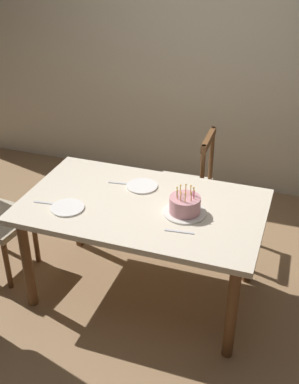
{
  "coord_description": "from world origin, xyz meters",
  "views": [
    {
      "loc": [
        0.93,
        -2.54,
        2.42
      ],
      "look_at": [
        0.05,
        0.0,
        0.86
      ],
      "focal_mm": 44.97,
      "sensor_mm": 36.0,
      "label": 1
    }
  ],
  "objects_px": {
    "plate_near_celebrant": "(67,208)",
    "birthday_cake": "(185,206)",
    "plate_far_side": "(142,186)",
    "dining_table": "(142,215)",
    "chair_spindle_back": "(185,189)"
  },
  "relations": [
    {
      "from": "plate_near_celebrant",
      "to": "birthday_cake",
      "type": "bearing_deg",
      "value": 14.95
    },
    {
      "from": "birthday_cake",
      "to": "dining_table",
      "type": "bearing_deg",
      "value": 176.41
    },
    {
      "from": "birthday_cake",
      "to": "plate_near_celebrant",
      "type": "xyz_separation_m",
      "value": [
        -0.73,
        -0.2,
        -0.05
      ]
    },
    {
      "from": "plate_far_side",
      "to": "chair_spindle_back",
      "type": "relative_size",
      "value": 0.23
    },
    {
      "from": "plate_far_side",
      "to": "chair_spindle_back",
      "type": "xyz_separation_m",
      "value": [
        0.16,
        0.58,
        -0.3
      ]
    },
    {
      "from": "dining_table",
      "to": "chair_spindle_back",
      "type": "distance_m",
      "value": 0.83
    },
    {
      "from": "dining_table",
      "to": "plate_far_side",
      "type": "xyz_separation_m",
      "value": [
        -0.08,
        0.21,
        0.1
      ]
    },
    {
      "from": "dining_table",
      "to": "chair_spindle_back",
      "type": "height_order",
      "value": "chair_spindle_back"
    },
    {
      "from": "birthday_cake",
      "to": "plate_far_side",
      "type": "bearing_deg",
      "value": 148.09
    },
    {
      "from": "plate_near_celebrant",
      "to": "chair_spindle_back",
      "type": "bearing_deg",
      "value": 62.71
    },
    {
      "from": "birthday_cake",
      "to": "chair_spindle_back",
      "type": "bearing_deg",
      "value": 104.57
    },
    {
      "from": "dining_table",
      "to": "plate_near_celebrant",
      "type": "relative_size",
      "value": 7.28
    },
    {
      "from": "dining_table",
      "to": "plate_near_celebrant",
      "type": "height_order",
      "value": "plate_near_celebrant"
    },
    {
      "from": "plate_far_side",
      "to": "dining_table",
      "type": "bearing_deg",
      "value": -69.54
    },
    {
      "from": "plate_near_celebrant",
      "to": "plate_far_side",
      "type": "distance_m",
      "value": 0.56
    }
  ]
}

